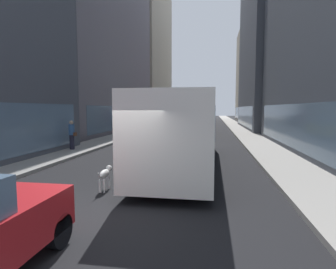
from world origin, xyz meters
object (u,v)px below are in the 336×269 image
object	(u,v)px
transit_bus	(185,126)
dalmatian_dog	(105,174)
car_yellow_taxi	(199,127)
box_truck	(183,116)
car_white_van	(169,129)
car_grey_wagon	(189,120)
pedestrian_with_handbag	(72,135)

from	to	relation	value
transit_bus	dalmatian_dog	distance (m)	4.98
car_yellow_taxi	box_truck	distance (m)	8.32
transit_bus	car_white_van	xyz separation A→B (m)	(-2.40, 10.44, -0.96)
car_grey_wagon	pedestrian_with_handbag	size ratio (longest dim) A/B	2.65
car_yellow_taxi	pedestrian_with_handbag	xyz separation A→B (m)	(-6.94, -10.90, 0.19)
car_yellow_taxi	dalmatian_dog	xyz separation A→B (m)	(-2.06, -17.92, -0.31)
car_white_van	dalmatian_dog	bearing A→B (deg)	-88.69
car_yellow_taxi	dalmatian_dog	distance (m)	18.04
car_grey_wagon	car_white_van	xyz separation A→B (m)	(0.00, -21.03, -0.00)
dalmatian_dog	pedestrian_with_handbag	world-z (taller)	pedestrian_with_handbag
transit_bus	car_white_van	world-z (taller)	transit_bus
box_truck	pedestrian_with_handbag	size ratio (longest dim) A/B	4.44
transit_bus	car_yellow_taxi	world-z (taller)	transit_bus
car_yellow_taxi	box_truck	xyz separation A→B (m)	(-2.40, 7.92, 0.84)
car_grey_wagon	car_yellow_taxi	bearing A→B (deg)	-82.37
box_truck	dalmatian_dog	xyz separation A→B (m)	(0.34, -25.84, -1.15)
car_yellow_taxi	pedestrian_with_handbag	bearing A→B (deg)	-122.50
transit_bus	car_yellow_taxi	bearing A→B (deg)	90.00
car_yellow_taxi	box_truck	world-z (taller)	box_truck
car_grey_wagon	dalmatian_dog	size ratio (longest dim) A/B	4.66
car_yellow_taxi	car_white_van	world-z (taller)	same
dalmatian_dog	pedestrian_with_handbag	bearing A→B (deg)	124.80
car_grey_wagon	pedestrian_with_handbag	distance (m)	29.17
car_grey_wagon	pedestrian_with_handbag	xyz separation A→B (m)	(-4.54, -28.81, 0.19)
car_grey_wagon	car_white_van	distance (m)	21.03
transit_bus	car_yellow_taxi	distance (m)	13.59
dalmatian_dog	car_yellow_taxi	bearing A→B (deg)	83.43
dalmatian_dog	pedestrian_with_handbag	xyz separation A→B (m)	(-4.88, 7.02, 0.50)
transit_bus	box_truck	xyz separation A→B (m)	(-2.40, 21.48, -0.11)
car_white_van	pedestrian_with_handbag	xyz separation A→B (m)	(-4.54, -7.78, 0.19)
transit_bus	pedestrian_with_handbag	bearing A→B (deg)	159.01
box_truck	car_white_van	bearing A→B (deg)	-90.00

